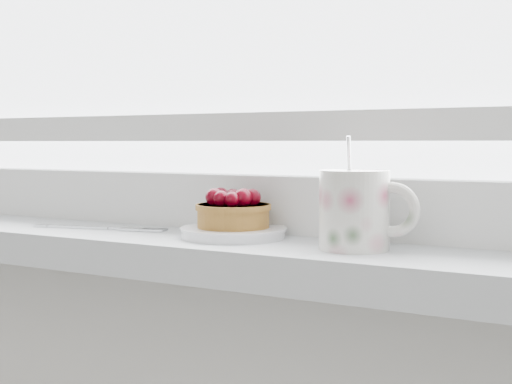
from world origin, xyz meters
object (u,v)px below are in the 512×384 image
Objects in this scene: raspberry_tart at (233,210)px; floral_mug at (357,208)px; fork at (98,228)px; saucer at (233,233)px.

floral_mug is (0.16, -0.01, 0.01)m from raspberry_tart.
fork is at bearing -175.74° from raspberry_tart.
raspberry_tart is (-0.00, -0.00, 0.03)m from saucer.
saucer reaches higher than fork.
raspberry_tart is at bearing -95.11° from saucer.
saucer is at bearing 84.89° from raspberry_tart.
saucer is 0.19m from fork.
fork is at bearing 179.94° from floral_mug.
fork is (-0.35, 0.00, -0.04)m from floral_mug.
floral_mug is 0.65× the size of fork.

